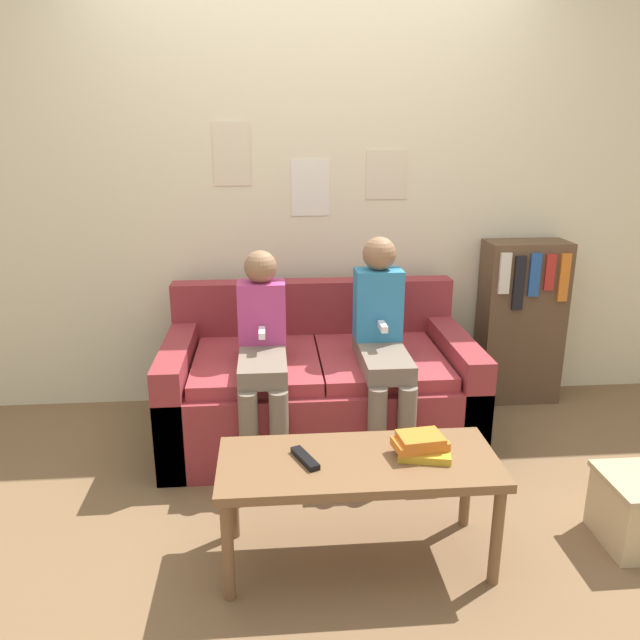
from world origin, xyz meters
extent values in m
plane|color=brown|center=(0.00, 0.00, 0.00)|extent=(10.00, 10.00, 0.00)
cube|color=beige|center=(0.00, 1.12, 1.30)|extent=(8.00, 0.06, 2.60)
cube|color=beige|center=(-0.44, 1.09, 1.49)|extent=(0.21, 0.00, 0.35)
cube|color=white|center=(0.00, 1.09, 1.30)|extent=(0.22, 0.00, 0.32)
cube|color=beige|center=(0.44, 1.09, 1.37)|extent=(0.24, 0.00, 0.28)
cube|color=maroon|center=(0.00, 0.54, 0.21)|extent=(1.61, 0.91, 0.42)
cube|color=maroon|center=(0.00, 0.92, 0.60)|extent=(1.61, 0.14, 0.37)
cube|color=maroon|center=(-0.73, 0.54, 0.29)|extent=(0.14, 0.91, 0.58)
cube|color=maroon|center=(0.73, 0.54, 0.29)|extent=(0.14, 0.91, 0.58)
cube|color=#A1343A|center=(-0.33, 0.50, 0.45)|extent=(0.64, 0.75, 0.07)
cube|color=#A1343A|center=(0.33, 0.50, 0.45)|extent=(0.64, 0.75, 0.07)
cube|color=brown|center=(0.07, -0.49, 0.42)|extent=(1.06, 0.44, 0.04)
cylinder|color=brown|center=(-0.42, -0.67, 0.20)|extent=(0.04, 0.04, 0.40)
cylinder|color=brown|center=(0.56, -0.67, 0.20)|extent=(0.04, 0.04, 0.40)
cylinder|color=brown|center=(-0.42, -0.31, 0.20)|extent=(0.04, 0.04, 0.40)
cylinder|color=brown|center=(0.56, -0.31, 0.20)|extent=(0.04, 0.04, 0.40)
cylinder|color=#756656|center=(-0.36, 0.05, 0.24)|extent=(0.09, 0.09, 0.49)
cylinder|color=#756656|center=(-0.22, 0.05, 0.24)|extent=(0.09, 0.09, 0.49)
cube|color=#756656|center=(-0.29, 0.34, 0.53)|extent=(0.23, 0.56, 0.09)
cube|color=#B73D7F|center=(-0.29, 0.51, 0.73)|extent=(0.24, 0.16, 0.31)
sphere|color=#8C6647|center=(-0.29, 0.51, 0.97)|extent=(0.16, 0.16, 0.16)
cube|color=white|center=(-0.29, 0.36, 0.67)|extent=(0.03, 0.12, 0.03)
cylinder|color=#756656|center=(0.24, 0.05, 0.24)|extent=(0.09, 0.09, 0.49)
cylinder|color=#756656|center=(0.38, 0.05, 0.24)|extent=(0.09, 0.09, 0.49)
cube|color=#756656|center=(0.31, 0.34, 0.53)|extent=(0.23, 0.56, 0.09)
cube|color=teal|center=(0.31, 0.51, 0.76)|extent=(0.24, 0.16, 0.37)
sphere|color=#8C6647|center=(0.31, 0.51, 1.02)|extent=(0.17, 0.17, 0.17)
cube|color=white|center=(0.31, 0.36, 0.69)|extent=(0.03, 0.12, 0.03)
cube|color=black|center=(-0.13, -0.49, 0.45)|extent=(0.10, 0.17, 0.02)
cube|color=gold|center=(0.32, -0.48, 0.45)|extent=(0.22, 0.19, 0.03)
cube|color=orange|center=(0.30, -0.48, 0.48)|extent=(0.22, 0.15, 0.03)
cube|color=orange|center=(0.31, -0.47, 0.51)|extent=(0.18, 0.14, 0.02)
cube|color=brown|center=(1.27, 0.95, 0.50)|extent=(0.48, 0.24, 0.99)
cube|color=silver|center=(1.09, 0.82, 0.83)|extent=(0.06, 0.02, 0.24)
cube|color=black|center=(1.18, 0.82, 0.77)|extent=(0.06, 0.02, 0.32)
cube|color=#23519E|center=(1.27, 0.82, 0.82)|extent=(0.06, 0.02, 0.25)
cube|color=red|center=(1.36, 0.82, 0.83)|extent=(0.06, 0.02, 0.21)
cube|color=orange|center=(1.45, 0.82, 0.80)|extent=(0.06, 0.02, 0.28)
camera|label=1|loc=(-0.25, -2.55, 1.63)|focal=35.00mm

